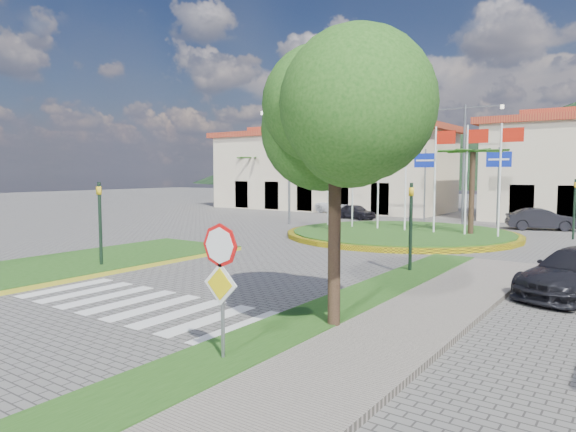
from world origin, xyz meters
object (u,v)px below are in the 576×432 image
Objects in this scene: deciduous_tree at (335,97)px; car_dark_a at (356,212)px; stop_sign at (221,271)px; white_van at (340,206)px; car_dark_b at (542,219)px; roundabout_island at (401,233)px.

car_dark_a is at bearing 116.57° from deciduous_tree.
deciduous_tree is (0.60, 3.04, 3.38)m from stop_sign.
white_van is 1.30× the size of car_dark_a.
car_dark_b is (16.58, -4.27, 0.06)m from white_van.
white_van is 17.12m from car_dark_b.
car_dark_a is at bearing 131.22° from roundabout_island.
white_van is at bearing 54.85° from car_dark_b.
stop_sign reaches higher than car_dark_b.
roundabout_island is 10.64m from car_dark_a.
deciduous_tree is 2.04× the size of car_dark_a.
white_van is (-10.74, 12.27, 0.43)m from roundabout_island.
deciduous_tree is 33.78m from white_van.
car_dark_b is (0.35, 25.00, -4.51)m from deciduous_tree.
white_van is (-16.23, 29.27, -4.57)m from deciduous_tree.
white_van is at bearing 58.98° from car_dark_a.
car_dark_a is 12.85m from car_dark_b.
roundabout_island is 1.87× the size of deciduous_tree.
car_dark_a is (-11.90, 28.04, -1.22)m from stop_sign.
stop_sign is 0.61× the size of white_van.
roundabout_island reaches higher than car_dark_b.
car_dark_b is at bearing 89.20° from deciduous_tree.
car_dark_a is at bearing -142.02° from white_van.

